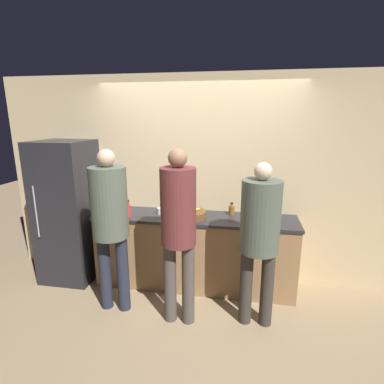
% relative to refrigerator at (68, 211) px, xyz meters
% --- Properties ---
extents(ground_plane, '(14.00, 14.00, 0.00)m').
position_rel_refrigerator_xyz_m(ground_plane, '(1.65, -0.27, -0.90)').
color(ground_plane, '#9E8460').
extents(wall_back, '(5.20, 0.06, 2.60)m').
position_rel_refrigerator_xyz_m(wall_back, '(1.65, 0.35, 0.40)').
color(wall_back, '#D6BC8C').
rests_on(wall_back, ground_plane).
extents(counter, '(2.46, 0.60, 0.92)m').
position_rel_refrigerator_xyz_m(counter, '(1.65, 0.07, -0.44)').
color(counter, '#9E754C').
rests_on(counter, ground_plane).
extents(refrigerator, '(0.65, 0.69, 1.81)m').
position_rel_refrigerator_xyz_m(refrigerator, '(0.00, 0.00, 0.00)').
color(refrigerator, '#232328').
rests_on(refrigerator, ground_plane).
extents(person_left, '(0.38, 0.38, 1.78)m').
position_rel_refrigerator_xyz_m(person_left, '(0.86, -0.58, 0.18)').
color(person_left, '#232838').
rests_on(person_left, ground_plane).
extents(person_center, '(0.35, 0.35, 1.81)m').
position_rel_refrigerator_xyz_m(person_center, '(1.61, -0.67, 0.18)').
color(person_center, '#4C4742').
rests_on(person_center, ground_plane).
extents(person_right, '(0.38, 0.38, 1.69)m').
position_rel_refrigerator_xyz_m(person_right, '(2.39, -0.57, 0.12)').
color(person_right, '#38332D').
rests_on(person_right, ground_plane).
extents(fruit_bowl, '(0.37, 0.37, 0.12)m').
position_rel_refrigerator_xyz_m(fruit_bowl, '(1.61, -0.00, 0.06)').
color(fruit_bowl, brown).
rests_on(fruit_bowl, counter).
extents(utensil_crock, '(0.11, 0.11, 0.29)m').
position_rel_refrigerator_xyz_m(utensil_crock, '(0.65, 0.16, 0.09)').
color(utensil_crock, '#ADA393').
rests_on(utensil_crock, counter).
extents(bottle_dark, '(0.08, 0.08, 0.26)m').
position_rel_refrigerator_xyz_m(bottle_dark, '(2.49, 0.05, 0.11)').
color(bottle_dark, '#333338').
rests_on(bottle_dark, counter).
extents(bottle_red, '(0.06, 0.06, 0.21)m').
position_rel_refrigerator_xyz_m(bottle_red, '(0.86, -0.10, 0.09)').
color(bottle_red, red).
rests_on(bottle_red, counter).
extents(bottle_amber, '(0.07, 0.07, 0.15)m').
position_rel_refrigerator_xyz_m(bottle_amber, '(2.08, 0.20, 0.07)').
color(bottle_amber, brown).
rests_on(bottle_amber, counter).
extents(cup_black, '(0.09, 0.09, 0.10)m').
position_rel_refrigerator_xyz_m(cup_black, '(2.58, 0.14, 0.06)').
color(cup_black, '#28282D').
rests_on(cup_black, counter).
extents(cup_white, '(0.08, 0.08, 0.08)m').
position_rel_refrigerator_xyz_m(cup_white, '(1.21, 0.07, 0.05)').
color(cup_white, white).
rests_on(cup_white, counter).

